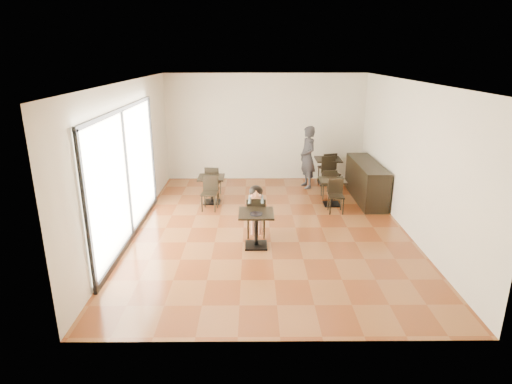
{
  "coord_description": "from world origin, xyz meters",
  "views": [
    {
      "loc": [
        -0.37,
        -8.91,
        3.74
      ],
      "look_at": [
        -0.31,
        -0.48,
        1.0
      ],
      "focal_mm": 30.0,
      "sensor_mm": 36.0,
      "label": 1
    }
  ],
  "objects_px": {
    "cafe_table_left": "(212,190)",
    "chair_left_b": "(209,194)",
    "child_table": "(256,230)",
    "adult_patron": "(308,157)",
    "chair_back_a": "(327,168)",
    "child_chair": "(256,216)",
    "child": "(256,211)",
    "cafe_table_back": "(328,171)",
    "chair_mid_a": "(329,184)",
    "chair_back_b": "(331,174)",
    "chair_left_a": "(213,181)",
    "cafe_table_mid": "(332,192)",
    "chair_mid_b": "(336,197)"
  },
  "relations": [
    {
      "from": "child_chair",
      "to": "chair_left_a",
      "type": "distance_m",
      "value": 2.92
    },
    {
      "from": "chair_mid_a",
      "to": "chair_left_b",
      "type": "distance_m",
      "value": 3.24
    },
    {
      "from": "adult_patron",
      "to": "cafe_table_back",
      "type": "relative_size",
      "value": 2.29
    },
    {
      "from": "child",
      "to": "chair_left_b",
      "type": "height_order",
      "value": "child"
    },
    {
      "from": "child_chair",
      "to": "cafe_table_left",
      "type": "height_order",
      "value": "child_chair"
    },
    {
      "from": "cafe_table_back",
      "to": "adult_patron",
      "type": "bearing_deg",
      "value": -155.22
    },
    {
      "from": "child_chair",
      "to": "chair_left_a",
      "type": "bearing_deg",
      "value": -66.9
    },
    {
      "from": "chair_left_a",
      "to": "chair_left_b",
      "type": "bearing_deg",
      "value": 96.69
    },
    {
      "from": "child_table",
      "to": "cafe_table_back",
      "type": "relative_size",
      "value": 0.94
    },
    {
      "from": "child_chair",
      "to": "cafe_table_mid",
      "type": "bearing_deg",
      "value": -135.46
    },
    {
      "from": "chair_back_a",
      "to": "chair_back_b",
      "type": "height_order",
      "value": "same"
    },
    {
      "from": "chair_left_a",
      "to": "chair_back_b",
      "type": "bearing_deg",
      "value": -163.84
    },
    {
      "from": "child",
      "to": "chair_back_b",
      "type": "relative_size",
      "value": 1.18
    },
    {
      "from": "child_chair",
      "to": "chair_mid_a",
      "type": "relative_size",
      "value": 1.08
    },
    {
      "from": "child_chair",
      "to": "adult_patron",
      "type": "bearing_deg",
      "value": -113.43
    },
    {
      "from": "chair_mid_b",
      "to": "child_chair",
      "type": "bearing_deg",
      "value": -143.68
    },
    {
      "from": "adult_patron",
      "to": "chair_back_a",
      "type": "distance_m",
      "value": 0.89
    },
    {
      "from": "chair_left_b",
      "to": "chair_back_b",
      "type": "bearing_deg",
      "value": 33.23
    },
    {
      "from": "child",
      "to": "chair_back_a",
      "type": "relative_size",
      "value": 1.18
    },
    {
      "from": "chair_left_a",
      "to": "chair_back_a",
      "type": "bearing_deg",
      "value": -152.76
    },
    {
      "from": "child_table",
      "to": "chair_mid_a",
      "type": "height_order",
      "value": "chair_mid_a"
    },
    {
      "from": "child_chair",
      "to": "chair_back_a",
      "type": "distance_m",
      "value": 4.48
    },
    {
      "from": "child_chair",
      "to": "cafe_table_left",
      "type": "xyz_separation_m",
      "value": [
        -1.15,
        2.14,
        -0.09
      ]
    },
    {
      "from": "cafe_table_back",
      "to": "chair_mid_a",
      "type": "xyz_separation_m",
      "value": [
        -0.19,
        -1.3,
        0.02
      ]
    },
    {
      "from": "cafe_table_left",
      "to": "cafe_table_back",
      "type": "distance_m",
      "value": 3.7
    },
    {
      "from": "child_chair",
      "to": "chair_back_b",
      "type": "height_order",
      "value": "chair_back_b"
    },
    {
      "from": "child_chair",
      "to": "chair_left_b",
      "type": "relative_size",
      "value": 1.04
    },
    {
      "from": "chair_back_b",
      "to": "chair_mid_b",
      "type": "bearing_deg",
      "value": -112.6
    },
    {
      "from": "chair_mid_b",
      "to": "chair_back_a",
      "type": "bearing_deg",
      "value": 86.84
    },
    {
      "from": "child_table",
      "to": "chair_left_b",
      "type": "relative_size",
      "value": 0.87
    },
    {
      "from": "cafe_table_left",
      "to": "child_chair",
      "type": "bearing_deg",
      "value": -61.79
    },
    {
      "from": "adult_patron",
      "to": "cafe_table_mid",
      "type": "bearing_deg",
      "value": -0.18
    },
    {
      "from": "child",
      "to": "chair_back_a",
      "type": "height_order",
      "value": "child"
    },
    {
      "from": "child_chair",
      "to": "chair_left_b",
      "type": "bearing_deg",
      "value": -54.15
    },
    {
      "from": "cafe_table_mid",
      "to": "cafe_table_left",
      "type": "height_order",
      "value": "cafe_table_left"
    },
    {
      "from": "cafe_table_back",
      "to": "chair_mid_a",
      "type": "bearing_deg",
      "value": -98.36
    },
    {
      "from": "chair_left_a",
      "to": "chair_left_b",
      "type": "xyz_separation_m",
      "value": [
        0.0,
        -1.1,
        0.0
      ]
    },
    {
      "from": "child_table",
      "to": "adult_patron",
      "type": "relative_size",
      "value": 0.41
    },
    {
      "from": "child_table",
      "to": "chair_left_b",
      "type": "xyz_separation_m",
      "value": [
        -1.15,
        2.14,
        0.06
      ]
    },
    {
      "from": "child",
      "to": "cafe_table_back",
      "type": "relative_size",
      "value": 1.42
    },
    {
      "from": "cafe_table_mid",
      "to": "chair_back_a",
      "type": "relative_size",
      "value": 0.72
    },
    {
      "from": "cafe_table_left",
      "to": "chair_back_b",
      "type": "xyz_separation_m",
      "value": [
        3.31,
        1.1,
        0.12
      ]
    },
    {
      "from": "cafe_table_left",
      "to": "chair_left_b",
      "type": "bearing_deg",
      "value": -90.0
    },
    {
      "from": "child_chair",
      "to": "cafe_table_back",
      "type": "distance_m",
      "value": 4.36
    },
    {
      "from": "adult_patron",
      "to": "cafe_table_mid",
      "type": "height_order",
      "value": "adult_patron"
    },
    {
      "from": "child",
      "to": "chair_back_a",
      "type": "bearing_deg",
      "value": 61.16
    },
    {
      "from": "chair_back_a",
      "to": "chair_left_b",
      "type": "bearing_deg",
      "value": 18.58
    },
    {
      "from": "chair_left_b",
      "to": "chair_back_a",
      "type": "height_order",
      "value": "chair_back_a"
    },
    {
      "from": "cafe_table_mid",
      "to": "chair_back_a",
      "type": "distance_m",
      "value": 2.0
    },
    {
      "from": "chair_back_b",
      "to": "child_chair",
      "type": "bearing_deg",
      "value": -140.44
    }
  ]
}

